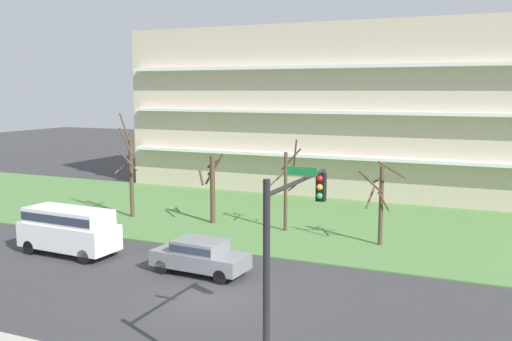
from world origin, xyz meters
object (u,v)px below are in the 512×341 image
tree_far_left (130,171)px  van_white_near_left (69,227)px  tree_center (286,187)px  tree_left (212,186)px  sedan_gray_center_left (200,255)px  traffic_signal_mast (290,240)px  tree_right (381,201)px

tree_far_left → van_white_near_left: size_ratio=1.28×
tree_center → tree_far_left: bearing=-176.0°
tree_left → van_white_near_left: (-3.46, -8.82, -0.99)m
van_white_near_left → sedan_gray_center_left: 7.55m
tree_far_left → traffic_signal_mast: (16.72, -15.57, 1.06)m
tree_left → tree_far_left: bearing=-172.8°
tree_center → sedan_gray_center_left: bearing=-95.2°
tree_left → van_white_near_left: size_ratio=0.83×
tree_center → sedan_gray_center_left: 9.06m
tree_center → tree_right: tree_center is taller
van_white_near_left → traffic_signal_mast: 16.63m
traffic_signal_mast → sedan_gray_center_left: bearing=133.4°
tree_far_left → tree_right: (16.14, -0.29, -0.65)m
tree_right → traffic_signal_mast: bearing=-87.8°
tree_left → sedan_gray_center_left: (4.08, -8.82, -1.51)m
tree_left → tree_right: tree_right is taller
tree_center → tree_right: 5.78m
sedan_gray_center_left → tree_center: bearing=-91.8°
van_white_near_left → tree_right: bearing=-148.0°
van_white_near_left → traffic_signal_mast: traffic_signal_mast is taller
tree_center → tree_right: size_ratio=1.16×
tree_center → van_white_near_left: bearing=-133.3°
tree_left → van_white_near_left: bearing=-111.4°
tree_far_left → tree_center: size_ratio=1.24×
tree_left → sedan_gray_center_left: 9.83m
tree_center → traffic_signal_mast: 17.53m
tree_far_left → van_white_near_left: bearing=-75.3°
sedan_gray_center_left → traffic_signal_mast: (7.06, -7.46, 3.29)m
tree_left → traffic_signal_mast: traffic_signal_mast is taller
tree_far_left → tree_left: bearing=7.2°
tree_left → tree_center: size_ratio=0.80×
sedan_gray_center_left → tree_left: bearing=-61.8°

